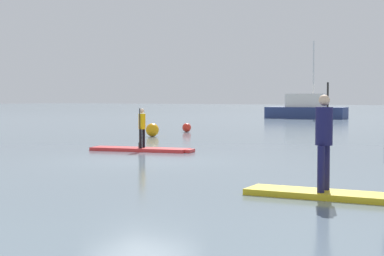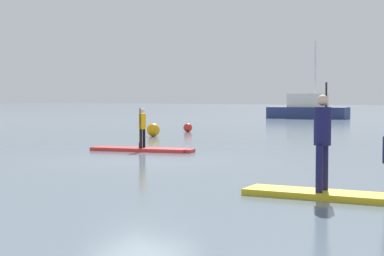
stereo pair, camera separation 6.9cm
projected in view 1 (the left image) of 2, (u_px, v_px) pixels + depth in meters
name	position (u px, v px, depth m)	size (l,w,h in m)	color
ground_plane	(143.00, 161.00, 16.06)	(240.00, 240.00, 0.00)	slate
paddleboard_near	(142.00, 149.00, 18.97)	(3.28, 1.46, 0.10)	red
paddler_child_solo	(142.00, 126.00, 18.92)	(0.26, 0.40, 1.21)	black
paddleboard_far	(342.00, 196.00, 10.04)	(3.21, 0.99, 0.10)	gold
paddler_adult	(324.00, 136.00, 10.13)	(0.30, 0.50, 1.78)	#19194C
fishing_boat_green_midground	(306.00, 109.00, 48.42)	(6.31, 2.52, 5.99)	navy
mooring_buoy_near	(152.00, 130.00, 26.05)	(0.55, 0.55, 0.55)	orange
mooring_buoy_mid	(187.00, 128.00, 29.45)	(0.42, 0.42, 0.42)	red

